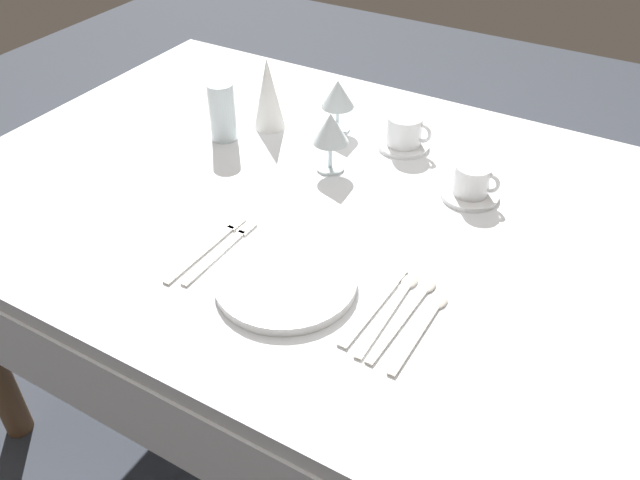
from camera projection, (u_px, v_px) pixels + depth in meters
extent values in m
plane|color=#383D47|center=(355.00, 431.00, 1.79)|extent=(6.00, 6.00, 0.00)
cube|color=white|center=(367.00, 218.00, 1.35)|extent=(1.80, 1.10, 0.04)
cube|color=white|center=(206.00, 451.00, 1.04)|extent=(1.80, 0.01, 0.18)
cube|color=white|center=(456.00, 147.00, 1.79)|extent=(1.80, 0.01, 0.18)
cylinder|color=brown|center=(209.00, 167.00, 2.20)|extent=(0.07, 0.07, 0.70)
cylinder|color=white|center=(286.00, 281.00, 1.15)|extent=(0.25, 0.25, 0.02)
cube|color=beige|center=(215.00, 257.00, 1.21)|extent=(0.01, 0.18, 0.00)
cube|color=beige|center=(246.00, 229.00, 1.28)|extent=(0.02, 0.04, 0.00)
cube|color=beige|center=(201.00, 254.00, 1.22)|extent=(0.02, 0.19, 0.00)
cube|color=beige|center=(236.00, 224.00, 1.30)|extent=(0.02, 0.04, 0.00)
cube|color=beige|center=(369.00, 313.00, 1.10)|extent=(0.03, 0.18, 0.00)
cube|color=beige|center=(397.00, 279.00, 1.17)|extent=(0.02, 0.06, 0.00)
cube|color=beige|center=(384.00, 320.00, 1.09)|extent=(0.02, 0.19, 0.00)
ellipsoid|color=beige|center=(409.00, 282.00, 1.16)|extent=(0.03, 0.04, 0.01)
cube|color=beige|center=(398.00, 325.00, 1.08)|extent=(0.02, 0.20, 0.00)
ellipsoid|color=beige|center=(427.00, 286.00, 1.15)|extent=(0.03, 0.04, 0.01)
cube|color=beige|center=(415.00, 339.00, 1.05)|extent=(0.02, 0.18, 0.00)
ellipsoid|color=beige|center=(439.00, 301.00, 1.12)|extent=(0.03, 0.04, 0.01)
cylinder|color=white|center=(403.00, 145.00, 1.53)|extent=(0.12, 0.12, 0.01)
cylinder|color=white|center=(404.00, 130.00, 1.51)|extent=(0.08, 0.08, 0.07)
torus|color=white|center=(421.00, 133.00, 1.49)|extent=(0.05, 0.01, 0.05)
cylinder|color=white|center=(469.00, 194.00, 1.37)|extent=(0.12, 0.12, 0.01)
cylinder|color=white|center=(472.00, 179.00, 1.35)|extent=(0.07, 0.07, 0.06)
torus|color=white|center=(489.00, 183.00, 1.33)|extent=(0.04, 0.01, 0.04)
cylinder|color=silver|center=(337.00, 129.00, 1.60)|extent=(0.06, 0.06, 0.01)
cylinder|color=silver|center=(337.00, 117.00, 1.58)|extent=(0.01, 0.01, 0.06)
cone|color=silver|center=(338.00, 94.00, 1.54)|extent=(0.08, 0.08, 0.07)
cylinder|color=silver|center=(330.00, 168.00, 1.46)|extent=(0.06, 0.06, 0.01)
cylinder|color=silver|center=(330.00, 154.00, 1.44)|extent=(0.01, 0.01, 0.06)
cone|color=silver|center=(331.00, 128.00, 1.40)|extent=(0.08, 0.08, 0.07)
cylinder|color=silver|center=(222.00, 112.00, 1.53)|extent=(0.06, 0.06, 0.14)
cylinder|color=#C68C1E|center=(224.00, 127.00, 1.55)|extent=(0.06, 0.06, 0.05)
cone|color=white|center=(268.00, 93.00, 1.56)|extent=(0.08, 0.08, 0.18)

